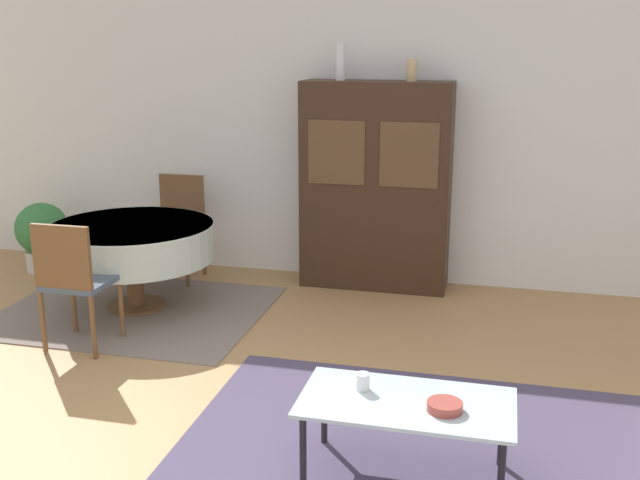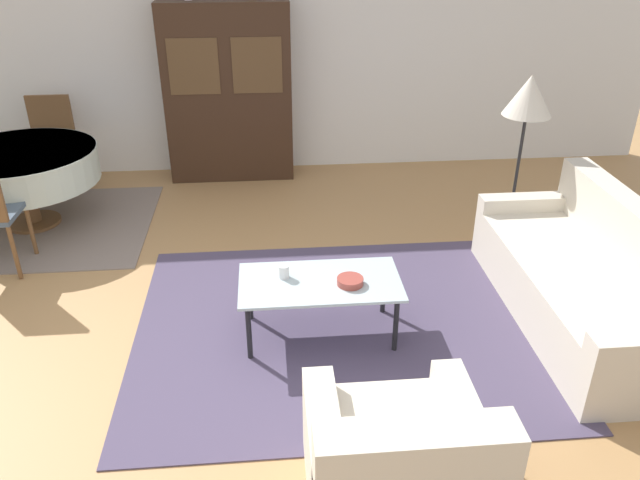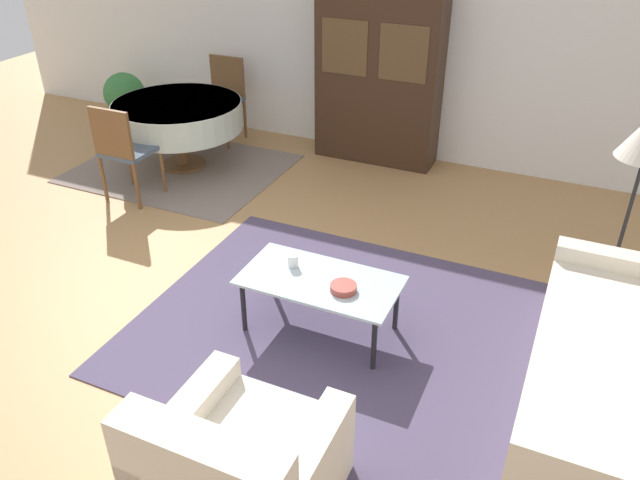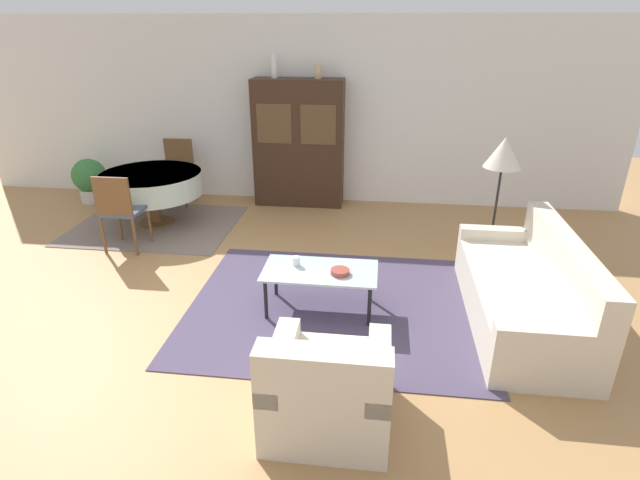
{
  "view_description": "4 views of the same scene",
  "coord_description": "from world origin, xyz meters",
  "px_view_note": "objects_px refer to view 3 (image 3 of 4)",
  "views": [
    {
      "loc": [
        1.33,
        -3.14,
        2.22
      ],
      "look_at": [
        0.2,
        1.4,
        0.95
      ],
      "focal_mm": 42.0,
      "sensor_mm": 36.0,
      "label": 1
    },
    {
      "loc": [
        0.61,
        -3.25,
        2.64
      ],
      "look_at": [
        0.92,
        0.31,
        0.75
      ],
      "focal_mm": 35.0,
      "sensor_mm": 36.0,
      "label": 2
    },
    {
      "loc": [
        2.37,
        -2.88,
        2.85
      ],
      "look_at": [
        0.92,
        0.31,
        0.75
      ],
      "focal_mm": 35.0,
      "sensor_mm": 36.0,
      "label": 3
    },
    {
      "loc": [
        1.45,
        -3.87,
        2.61
      ],
      "look_at": [
        0.92,
        0.31,
        0.75
      ],
      "focal_mm": 28.0,
      "sensor_mm": 36.0,
      "label": 4
    }
  ],
  "objects_px": {
    "potted_plant": "(125,97)",
    "couch": "(620,372)",
    "display_cabinet": "(379,77)",
    "cup": "(293,261)",
    "bowl": "(343,288)",
    "armchair": "(239,471)",
    "dining_table": "(178,116)",
    "coffee_table": "(320,284)",
    "dining_chair_far": "(223,94)",
    "dining_chair_near": "(123,147)"
  },
  "relations": [
    {
      "from": "couch",
      "to": "bowl",
      "type": "bearing_deg",
      "value": 93.08
    },
    {
      "from": "couch",
      "to": "dining_table",
      "type": "relative_size",
      "value": 1.54
    },
    {
      "from": "dining_table",
      "to": "armchair",
      "type": "bearing_deg",
      "value": -51.21
    },
    {
      "from": "coffee_table",
      "to": "display_cabinet",
      "type": "bearing_deg",
      "value": 102.88
    },
    {
      "from": "dining_chair_far",
      "to": "cup",
      "type": "xyz_separation_m",
      "value": [
        2.31,
        -2.8,
        -0.08
      ]
    },
    {
      "from": "display_cabinet",
      "to": "dining_table",
      "type": "xyz_separation_m",
      "value": [
        -1.85,
        -1.1,
        -0.35
      ]
    },
    {
      "from": "display_cabinet",
      "to": "coffee_table",
      "type": "bearing_deg",
      "value": -77.12
    },
    {
      "from": "dining_table",
      "to": "dining_chair_far",
      "type": "distance_m",
      "value": 0.9
    },
    {
      "from": "display_cabinet",
      "to": "cup",
      "type": "bearing_deg",
      "value": -81.24
    },
    {
      "from": "armchair",
      "to": "dining_table",
      "type": "bearing_deg",
      "value": 128.79
    },
    {
      "from": "dining_table",
      "to": "dining_chair_near",
      "type": "bearing_deg",
      "value": -90.0
    },
    {
      "from": "coffee_table",
      "to": "cup",
      "type": "bearing_deg",
      "value": 163.97
    },
    {
      "from": "cup",
      "to": "bowl",
      "type": "bearing_deg",
      "value": -16.16
    },
    {
      "from": "couch",
      "to": "cup",
      "type": "height_order",
      "value": "couch"
    },
    {
      "from": "dining_chair_far",
      "to": "bowl",
      "type": "relative_size",
      "value": 5.42
    },
    {
      "from": "couch",
      "to": "dining_table",
      "type": "xyz_separation_m",
      "value": [
        -4.47,
        1.94,
        0.29
      ]
    },
    {
      "from": "couch",
      "to": "bowl",
      "type": "relative_size",
      "value": 11.75
    },
    {
      "from": "bowl",
      "to": "armchair",
      "type": "bearing_deg",
      "value": -88.33
    },
    {
      "from": "bowl",
      "to": "display_cabinet",
      "type": "bearing_deg",
      "value": 106.02
    },
    {
      "from": "coffee_table",
      "to": "dining_chair_far",
      "type": "xyz_separation_m",
      "value": [
        -2.55,
        2.87,
        0.17
      ]
    },
    {
      "from": "couch",
      "to": "armchair",
      "type": "relative_size",
      "value": 2.44
    },
    {
      "from": "coffee_table",
      "to": "potted_plant",
      "type": "relative_size",
      "value": 1.62
    },
    {
      "from": "couch",
      "to": "dining_table",
      "type": "distance_m",
      "value": 4.88
    },
    {
      "from": "couch",
      "to": "dining_chair_near",
      "type": "height_order",
      "value": "dining_chair_near"
    },
    {
      "from": "armchair",
      "to": "bowl",
      "type": "relative_size",
      "value": 4.82
    },
    {
      "from": "couch",
      "to": "armchair",
      "type": "distance_m",
      "value": 2.27
    },
    {
      "from": "coffee_table",
      "to": "display_cabinet",
      "type": "xyz_separation_m",
      "value": [
        -0.7,
        3.07,
        0.53
      ]
    },
    {
      "from": "dining_table",
      "to": "dining_chair_far",
      "type": "relative_size",
      "value": 1.41
    },
    {
      "from": "couch",
      "to": "coffee_table",
      "type": "distance_m",
      "value": 1.93
    },
    {
      "from": "potted_plant",
      "to": "couch",
      "type": "bearing_deg",
      "value": -24.86
    },
    {
      "from": "armchair",
      "to": "display_cabinet",
      "type": "relative_size",
      "value": 0.46
    },
    {
      "from": "couch",
      "to": "dining_table",
      "type": "height_order",
      "value": "couch"
    },
    {
      "from": "display_cabinet",
      "to": "potted_plant",
      "type": "distance_m",
      "value": 3.3
    },
    {
      "from": "couch",
      "to": "bowl",
      "type": "distance_m",
      "value": 1.74
    },
    {
      "from": "potted_plant",
      "to": "dining_table",
      "type": "bearing_deg",
      "value": -29.21
    },
    {
      "from": "couch",
      "to": "display_cabinet",
      "type": "relative_size",
      "value": 1.12
    },
    {
      "from": "display_cabinet",
      "to": "dining_chair_far",
      "type": "distance_m",
      "value": 1.89
    },
    {
      "from": "dining_chair_far",
      "to": "couch",
      "type": "bearing_deg",
      "value": 147.62
    },
    {
      "from": "cup",
      "to": "potted_plant",
      "type": "bearing_deg",
      "value": 144.04
    },
    {
      "from": "dining_table",
      "to": "cup",
      "type": "relative_size",
      "value": 14.66
    },
    {
      "from": "dining_table",
      "to": "bowl",
      "type": "relative_size",
      "value": 7.65
    },
    {
      "from": "armchair",
      "to": "coffee_table",
      "type": "distance_m",
      "value": 1.51
    },
    {
      "from": "dining_chair_near",
      "to": "bowl",
      "type": "distance_m",
      "value": 2.97
    },
    {
      "from": "coffee_table",
      "to": "dining_table",
      "type": "relative_size",
      "value": 0.8
    },
    {
      "from": "dining_table",
      "to": "cup",
      "type": "height_order",
      "value": "dining_table"
    },
    {
      "from": "dining_chair_near",
      "to": "potted_plant",
      "type": "height_order",
      "value": "dining_chair_near"
    },
    {
      "from": "dining_table",
      "to": "couch",
      "type": "bearing_deg",
      "value": -23.44
    },
    {
      "from": "bowl",
      "to": "potted_plant",
      "type": "distance_m",
      "value": 4.99
    },
    {
      "from": "cup",
      "to": "potted_plant",
      "type": "height_order",
      "value": "potted_plant"
    },
    {
      "from": "coffee_table",
      "to": "potted_plant",
      "type": "xyz_separation_m",
      "value": [
        -3.93,
        2.75,
        -0.03
      ]
    }
  ]
}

